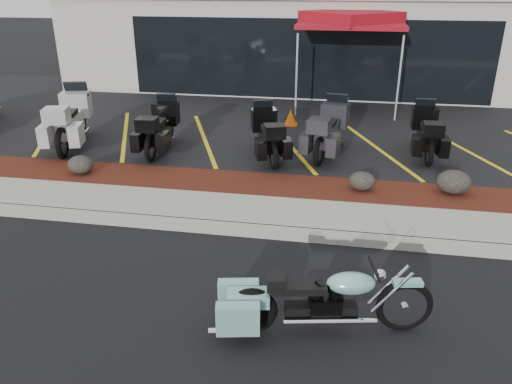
% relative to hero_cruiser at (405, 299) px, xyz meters
% --- Properties ---
extents(ground, '(90.00, 90.00, 0.00)m').
position_rel_hero_cruiser_xyz_m(ground, '(-2.23, 1.24, -0.46)').
color(ground, black).
rests_on(ground, ground).
extents(curb, '(24.00, 0.25, 0.15)m').
position_rel_hero_cruiser_xyz_m(curb, '(-2.23, 2.14, -0.39)').
color(curb, gray).
rests_on(curb, ground).
extents(sidewalk, '(24.00, 1.20, 0.15)m').
position_rel_hero_cruiser_xyz_m(sidewalk, '(-2.23, 2.84, -0.39)').
color(sidewalk, gray).
rests_on(sidewalk, ground).
extents(mulch_bed, '(24.00, 1.20, 0.16)m').
position_rel_hero_cruiser_xyz_m(mulch_bed, '(-2.23, 4.04, -0.38)').
color(mulch_bed, '#34140B').
rests_on(mulch_bed, ground).
extents(upper_lot, '(26.00, 9.60, 0.15)m').
position_rel_hero_cruiser_xyz_m(upper_lot, '(-2.23, 9.44, -0.39)').
color(upper_lot, black).
rests_on(upper_lot, ground).
extents(dealership_building, '(18.00, 8.16, 4.00)m').
position_rel_hero_cruiser_xyz_m(dealership_building, '(-2.23, 15.70, 1.54)').
color(dealership_building, '#A69F96').
rests_on(dealership_building, ground).
extents(boulder_left, '(0.55, 0.46, 0.39)m').
position_rel_hero_cruiser_xyz_m(boulder_left, '(-6.32, 3.91, -0.11)').
color(boulder_left, black).
rests_on(boulder_left, mulch_bed).
extents(boulder_mid, '(0.52, 0.43, 0.37)m').
position_rel_hero_cruiser_xyz_m(boulder_mid, '(-0.44, 4.05, -0.12)').
color(boulder_mid, black).
rests_on(boulder_mid, mulch_bed).
extents(boulder_right, '(0.65, 0.54, 0.46)m').
position_rel_hero_cruiser_xyz_m(boulder_right, '(1.30, 4.20, -0.07)').
color(boulder_right, black).
rests_on(boulder_right, mulch_bed).
extents(hero_cruiser, '(2.71, 1.16, 0.92)m').
position_rel_hero_cruiser_xyz_m(hero_cruiser, '(0.00, 0.00, 0.00)').
color(hero_cruiser, '#78BBA7').
rests_on(hero_cruiser, ground).
extents(touring_white, '(1.55, 2.63, 1.44)m').
position_rel_hero_cruiser_xyz_m(touring_white, '(-7.68, 6.48, 0.41)').
color(touring_white, '#B9B9B5').
rests_on(touring_white, upper_lot).
extents(touring_black_front, '(0.96, 2.18, 1.24)m').
position_rel_hero_cruiser_xyz_m(touring_black_front, '(-5.24, 6.43, 0.31)').
color(touring_black_front, black).
rests_on(touring_black_front, upper_lot).
extents(touring_black_mid, '(1.40, 2.21, 1.20)m').
position_rel_hero_cruiser_xyz_m(touring_black_mid, '(-2.79, 6.35, 0.29)').
color(touring_black_mid, black).
rests_on(touring_black_mid, upper_lot).
extents(touring_grey, '(1.26, 2.35, 1.30)m').
position_rel_hero_cruiser_xyz_m(touring_grey, '(-1.06, 6.89, 0.34)').
color(touring_grey, '#2C2C31').
rests_on(touring_grey, upper_lot).
extents(touring_black_rear, '(0.80, 2.07, 1.20)m').
position_rel_hero_cruiser_xyz_m(touring_black_rear, '(1.05, 7.19, 0.29)').
color(touring_black_rear, black).
rests_on(touring_black_rear, upper_lot).
extents(traffic_cone, '(0.46, 0.46, 0.45)m').
position_rel_hero_cruiser_xyz_m(traffic_cone, '(-2.35, 8.51, -0.09)').
color(traffic_cone, '#E46207').
rests_on(traffic_cone, upper_lot).
extents(popup_canopy, '(3.78, 3.78, 2.93)m').
position_rel_hero_cruiser_xyz_m(popup_canopy, '(-0.86, 11.03, 2.35)').
color(popup_canopy, silver).
rests_on(popup_canopy, upper_lot).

